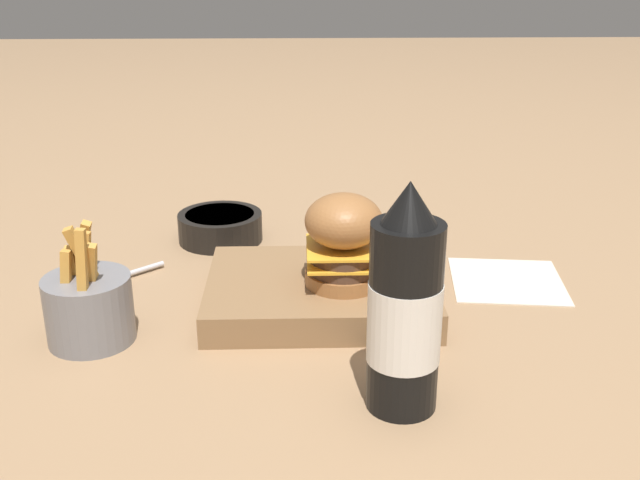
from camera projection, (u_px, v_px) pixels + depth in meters
name	position (u px, v px, depth m)	size (l,w,h in m)	color
ground_plane	(311.00, 311.00, 0.92)	(6.00, 6.00, 0.00)	#9E7A56
serving_board	(320.00, 292.00, 0.92)	(0.28, 0.22, 0.04)	olive
burger	(344.00, 239.00, 0.88)	(0.09, 0.09, 0.11)	#9E6638
ketchup_bottle	(405.00, 311.00, 0.69)	(0.07, 0.07, 0.23)	black
fries_basket	(89.00, 306.00, 0.83)	(0.10, 0.10, 0.14)	slate
side_bowl	(220.00, 226.00, 1.13)	(0.13, 0.13, 0.04)	black
spoon	(94.00, 285.00, 0.97)	(0.12, 0.11, 0.01)	silver
ketchup_puddle	(386.00, 245.00, 1.11)	(0.04, 0.04, 0.00)	#B21E14
parchment_square	(507.00, 280.00, 1.00)	(0.16, 0.16, 0.00)	beige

